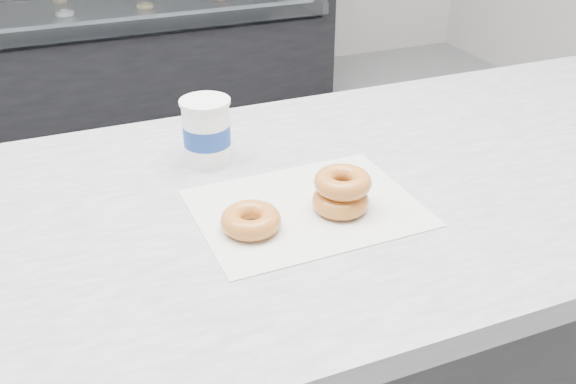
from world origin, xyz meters
The scene contains 6 objects.
ground centered at (0.00, 0.00, 0.00)m, with size 5.00×5.00×0.00m, color gray.
display_case centered at (0.00, 2.12, 0.49)m, with size 2.40×0.74×1.25m.
wax_paper centered at (-0.03, -0.65, 0.90)m, with size 0.34×0.26×0.00m, color silver.
donut_single centered at (-0.13, -0.68, 0.92)m, with size 0.09×0.09×0.03m, color orange.
donut_stack centered at (0.01, -0.68, 0.93)m, with size 0.10×0.09×0.06m.
coffee_cup centered at (-0.13, -0.44, 0.96)m, with size 0.10×0.10×0.12m.
Camera 1 is at (-0.38, -1.43, 1.42)m, focal length 40.00 mm.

